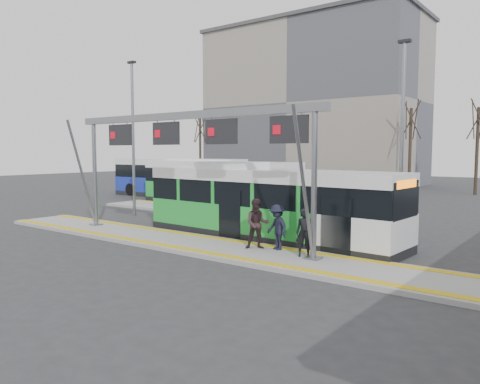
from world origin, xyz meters
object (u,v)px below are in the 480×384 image
object	(u,v)px
gantry	(185,138)
hero_bus	(266,204)
passenger_b	(257,224)
passenger_c	(277,227)
passenger_a	(305,233)

from	to	relation	value
gantry	hero_bus	distance (m)	4.42
gantry	hero_bus	world-z (taller)	gantry
gantry	passenger_b	world-z (taller)	gantry
gantry	hero_bus	xyz separation A→B (m)	(2.13, 2.69, -2.80)
passenger_b	passenger_c	bearing A→B (deg)	-14.95
passenger_a	passenger_c	xyz separation A→B (m)	(-1.37, 0.39, 0.01)
passenger_a	hero_bus	bearing A→B (deg)	110.65
hero_bus	passenger_a	world-z (taller)	hero_bus
hero_bus	gantry	bearing A→B (deg)	-125.59
passenger_b	passenger_c	xyz separation A→B (m)	(0.68, 0.30, -0.10)
gantry	passenger_b	bearing A→B (deg)	4.62
gantry	passenger_c	distance (m)	5.28
hero_bus	passenger_b	size ratio (longest dim) A/B	6.50
passenger_a	passenger_b	world-z (taller)	passenger_b
passenger_b	passenger_c	world-z (taller)	passenger_b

